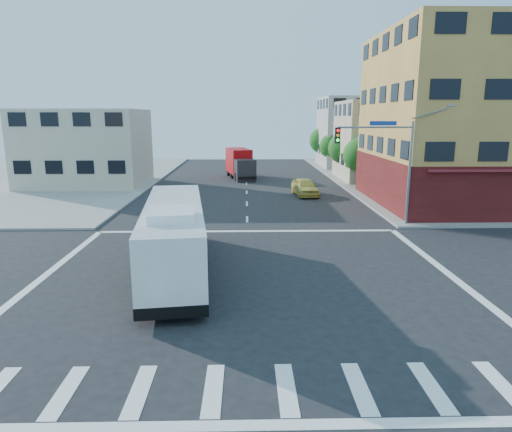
{
  "coord_description": "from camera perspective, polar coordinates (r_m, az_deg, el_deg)",
  "views": [
    {
      "loc": [
        -0.09,
        -19.15,
        7.3
      ],
      "look_at": [
        0.44,
        4.15,
        2.19
      ],
      "focal_mm": 32.0,
      "sensor_mm": 36.0,
      "label": 1
    }
  ],
  "objects": [
    {
      "name": "corner_building_ne",
      "position": [
        42.67,
        27.13,
        9.15
      ],
      "size": [
        18.1,
        15.44,
        14.0
      ],
      "color": "gold",
      "rests_on": "ground"
    },
    {
      "name": "street_tree_d",
      "position": [
        72.16,
        8.38,
        9.53
      ],
      "size": [
        4.0,
        4.0,
        6.03
      ],
      "color": "#392214",
      "rests_on": "ground"
    },
    {
      "name": "parked_car",
      "position": [
        43.02,
        6.12,
        3.64
      ],
      "size": [
        2.43,
        4.96,
        1.63
      ],
      "primitive_type": "imported",
      "rotation": [
        0.0,
        0.0,
        0.11
      ],
      "color": "gold",
      "rests_on": "ground"
    },
    {
      "name": "transit_bus",
      "position": [
        21.93,
        -10.17,
        -2.42
      ],
      "size": [
        4.14,
        12.47,
        3.62
      ],
      "rotation": [
        0.0,
        0.0,
        0.13
      ],
      "color": "black",
      "rests_on": "ground"
    },
    {
      "name": "building_west",
      "position": [
        52.07,
        -20.49,
        7.98
      ],
      "size": [
        12.06,
        10.06,
        8.0
      ],
      "color": "#BDB79C",
      "rests_on": "ground"
    },
    {
      "name": "building_east_near",
      "position": [
        55.87,
        16.69,
        9.0
      ],
      "size": [
        12.06,
        10.06,
        9.0
      ],
      "color": "#C1AE93",
      "rests_on": "ground"
    },
    {
      "name": "signal_mast_ne",
      "position": [
        31.23,
        15.91,
        7.65
      ],
      "size": [
        7.91,
        1.13,
        8.07
      ],
      "color": "gray",
      "rests_on": "ground"
    },
    {
      "name": "building_east_far",
      "position": [
        69.3,
        13.16,
        10.16
      ],
      "size": [
        12.06,
        10.06,
        10.0
      ],
      "color": "#A7A6A1",
      "rests_on": "ground"
    },
    {
      "name": "street_tree_a",
      "position": [
        48.72,
        13.07,
        7.69
      ],
      "size": [
        3.6,
        3.6,
        5.53
      ],
      "color": "#392214",
      "rests_on": "ground"
    },
    {
      "name": "ground",
      "position": [
        20.49,
        -0.99,
        -8.49
      ],
      "size": [
        120.0,
        120.0,
        0.0
      ],
      "primitive_type": "plane",
      "color": "black",
      "rests_on": "ground"
    },
    {
      "name": "street_tree_b",
      "position": [
        56.47,
        11.08,
        8.55
      ],
      "size": [
        3.8,
        3.8,
        5.79
      ],
      "color": "#392214",
      "rests_on": "ground"
    },
    {
      "name": "box_truck",
      "position": [
        54.9,
        -1.99,
        6.49
      ],
      "size": [
        3.78,
        7.96,
        3.45
      ],
      "rotation": [
        0.0,
        0.0,
        0.21
      ],
      "color": "black",
      "rests_on": "ground"
    },
    {
      "name": "street_tree_c",
      "position": [
        64.32,
        9.55,
        8.79
      ],
      "size": [
        3.4,
        3.4,
        5.29
      ],
      "color": "#392214",
      "rests_on": "ground"
    }
  ]
}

